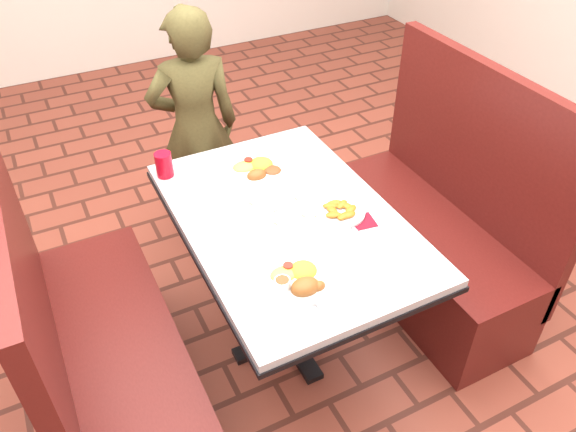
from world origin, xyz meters
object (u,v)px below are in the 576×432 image
object	(u,v)px
red_tumbler	(164,165)
plantain_plate	(340,211)
near_dinner_plate	(300,277)
diner_person	(196,129)
far_dinner_plate	(258,167)
booth_bench_right	(432,237)
dining_table	(288,234)
booth_bench_left	(107,357)

from	to	relation	value
red_tumbler	plantain_plate	bearing A→B (deg)	-46.76
near_dinner_plate	diner_person	bearing A→B (deg)	86.38
near_dinner_plate	far_dinner_plate	distance (m)	0.70
red_tumbler	booth_bench_right	bearing A→B (deg)	-23.34
booth_bench_right	plantain_plate	size ratio (longest dim) A/B	6.02
plantain_plate	red_tumbler	distance (m)	0.79
plantain_plate	red_tumbler	size ratio (longest dim) A/B	1.81
plantain_plate	booth_bench_right	bearing A→B (deg)	7.42
dining_table	near_dinner_plate	size ratio (longest dim) A/B	5.09
booth_bench_left	far_dinner_plate	bearing A→B (deg)	22.30
far_dinner_plate	red_tumbler	distance (m)	0.40
booth_bench_right	near_dinner_plate	size ratio (longest dim) A/B	5.04
near_dinner_plate	red_tumbler	size ratio (longest dim) A/B	2.17
far_dinner_plate	red_tumbler	size ratio (longest dim) A/B	2.33
plantain_plate	red_tumbler	xyz separation A→B (m)	(-0.54, 0.57, 0.04)
dining_table	booth_bench_left	size ratio (longest dim) A/B	1.01
diner_person	red_tumbler	xyz separation A→B (m)	(-0.30, -0.50, 0.16)
dining_table	booth_bench_left	world-z (taller)	booth_bench_left
booth_bench_left	near_dinner_plate	bearing A→B (deg)	-27.29
near_dinner_plate	plantain_plate	xyz separation A→B (m)	(0.32, 0.27, -0.01)
booth_bench_left	near_dinner_plate	world-z (taller)	booth_bench_left
booth_bench_left	diner_person	xyz separation A→B (m)	(0.75, 0.99, 0.32)
booth_bench_left	diner_person	world-z (taller)	diner_person
diner_person	far_dinner_plate	world-z (taller)	diner_person
far_dinner_plate	red_tumbler	bearing A→B (deg)	156.97
booth_bench_right	dining_table	bearing A→B (deg)	180.00
dining_table	booth_bench_right	world-z (taller)	booth_bench_right
red_tumbler	near_dinner_plate	bearing A→B (deg)	-75.46
diner_person	near_dinner_plate	bearing A→B (deg)	93.64
booth_bench_right	far_dinner_plate	distance (m)	0.95
booth_bench_left	red_tumbler	bearing A→B (deg)	47.58
diner_person	red_tumbler	size ratio (longest dim) A/B	11.80
near_dinner_plate	red_tumbler	xyz separation A→B (m)	(-0.22, 0.84, 0.03)
dining_table	near_dinner_plate	distance (m)	0.39
near_dinner_plate	plantain_plate	bearing A→B (deg)	39.66
booth_bench_left	plantain_plate	xyz separation A→B (m)	(0.99, -0.08, 0.43)
booth_bench_right	far_dinner_plate	bearing A→B (deg)	156.51
red_tumbler	dining_table	bearing A→B (deg)	-54.94
dining_table	booth_bench_right	size ratio (longest dim) A/B	1.01
near_dinner_plate	booth_bench_left	bearing A→B (deg)	152.71
far_dinner_plate	dining_table	bearing A→B (deg)	-93.95
booth_bench_left	red_tumbler	distance (m)	0.82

